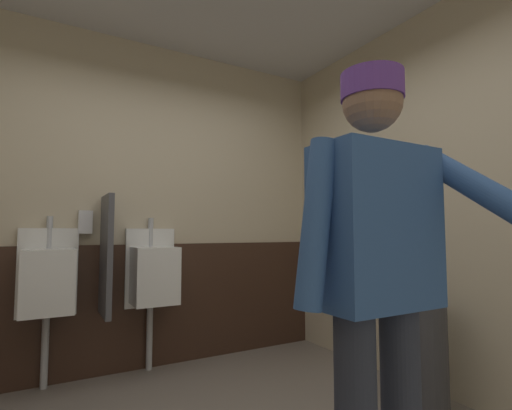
{
  "coord_description": "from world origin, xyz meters",
  "views": [
    {
      "loc": [
        -0.74,
        -1.57,
        1.12
      ],
      "look_at": [
        0.15,
        -0.02,
        1.25
      ],
      "focal_mm": 26.34,
      "sensor_mm": 36.0,
      "label": 1
    }
  ],
  "objects_px": {
    "urinal_left": "(48,280)",
    "soap_dispenser": "(85,222)",
    "person": "(378,266)",
    "trash_bin": "(418,351)",
    "urinal_middle": "(153,275)"
  },
  "relations": [
    {
      "from": "trash_bin",
      "to": "soap_dispenser",
      "type": "relative_size",
      "value": 4.08
    },
    {
      "from": "urinal_middle",
      "to": "person",
      "type": "distance_m",
      "value": 2.16
    },
    {
      "from": "person",
      "to": "soap_dispenser",
      "type": "height_order",
      "value": "person"
    },
    {
      "from": "urinal_middle",
      "to": "trash_bin",
      "type": "relative_size",
      "value": 1.69
    },
    {
      "from": "urinal_left",
      "to": "urinal_middle",
      "type": "bearing_deg",
      "value": 0.0
    },
    {
      "from": "urinal_left",
      "to": "person",
      "type": "height_order",
      "value": "person"
    },
    {
      "from": "trash_bin",
      "to": "soap_dispenser",
      "type": "bearing_deg",
      "value": 138.52
    },
    {
      "from": "person",
      "to": "urinal_left",
      "type": "bearing_deg",
      "value": 114.77
    },
    {
      "from": "urinal_middle",
      "to": "soap_dispenser",
      "type": "distance_m",
      "value": 0.67
    },
    {
      "from": "trash_bin",
      "to": "urinal_left",
      "type": "bearing_deg",
      "value": 144.2
    },
    {
      "from": "urinal_middle",
      "to": "person",
      "type": "bearing_deg",
      "value": -83.7
    },
    {
      "from": "person",
      "to": "trash_bin",
      "type": "bearing_deg",
      "value": 31.8
    },
    {
      "from": "urinal_left",
      "to": "soap_dispenser",
      "type": "relative_size",
      "value": 6.89
    },
    {
      "from": "urinal_middle",
      "to": "trash_bin",
      "type": "height_order",
      "value": "urinal_middle"
    },
    {
      "from": "soap_dispenser",
      "to": "trash_bin",
      "type": "bearing_deg",
      "value": -41.48
    }
  ]
}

